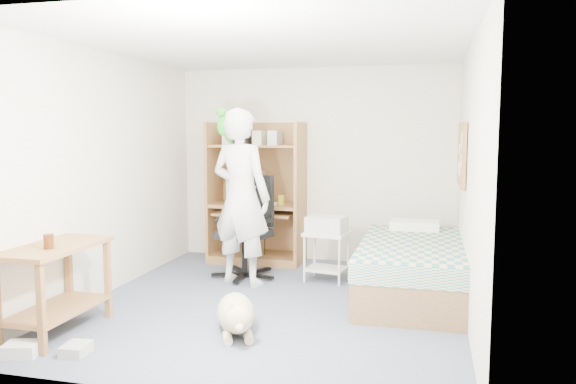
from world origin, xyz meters
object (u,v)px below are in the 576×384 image
object	(u,v)px
side_desk	(56,275)
office_chair	(247,241)
computer_hutch	(258,198)
bed	(411,268)
dog	(236,314)
printer_cart	(327,249)
person	(241,197)

from	to	relation	value
side_desk	office_chair	distance (m)	2.35
computer_hutch	office_chair	xyz separation A→B (m)	(0.12, -0.80, -0.40)
bed	dog	bearing A→B (deg)	-134.05
computer_hutch	bed	xyz separation A→B (m)	(2.00, -1.12, -0.53)
dog	printer_cart	distance (m)	1.86
bed	printer_cart	xyz separation A→B (m)	(-0.95, 0.35, 0.08)
person	computer_hutch	bearing A→B (deg)	-66.38
computer_hutch	bed	distance (m)	2.35
side_desk	office_chair	xyz separation A→B (m)	(0.97, 2.14, -0.08)
office_chair	printer_cart	world-z (taller)	office_chair
bed	printer_cart	world-z (taller)	bed
dog	side_desk	bearing A→B (deg)	171.49
side_desk	person	size ratio (longest dim) A/B	0.52
computer_hutch	dog	bearing A→B (deg)	-76.73
computer_hutch	side_desk	bearing A→B (deg)	-106.14
dog	printer_cart	world-z (taller)	printer_cart
dog	printer_cart	xyz separation A→B (m)	(0.45, 1.79, 0.21)
printer_cart	person	bearing A→B (deg)	-149.64
computer_hutch	bed	bearing A→B (deg)	-29.29
office_chair	dog	size ratio (longest dim) A/B	1.25
bed	side_desk	xyz separation A→B (m)	(-2.85, -1.82, 0.21)
side_desk	person	xyz separation A→B (m)	(1.01, 1.83, 0.47)
bed	printer_cart	distance (m)	1.02
bed	side_desk	world-z (taller)	side_desk
computer_hutch	office_chair	world-z (taller)	computer_hutch
office_chair	dog	distance (m)	1.85
dog	printer_cart	bearing A→B (deg)	53.10
office_chair	person	xyz separation A→B (m)	(0.03, -0.31, 0.55)
computer_hutch	printer_cart	world-z (taller)	computer_hutch
bed	printer_cart	size ratio (longest dim) A/B	3.61
computer_hutch	person	world-z (taller)	person
person	dog	world-z (taller)	person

